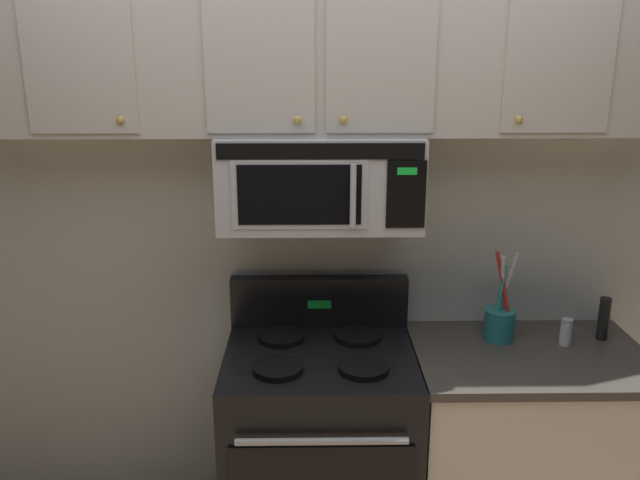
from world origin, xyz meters
The scene contains 8 objects.
back_wall centered at (0.00, 0.79, 1.35)m, with size 5.20×0.10×2.70m, color silver.
stove_range centered at (0.00, 0.42, 0.47)m, with size 0.76×0.69×1.12m.
over_range_microwave centered at (0.00, 0.54, 1.58)m, with size 0.76×0.43×0.35m.
upper_cabinets centered at (0.00, 0.57, 2.02)m, with size 2.50×0.36×0.55m.
counter_segment centered at (0.84, 0.43, 0.45)m, with size 0.93×0.65×0.90m.
utensil_crock_teal centered at (0.74, 0.55, 0.99)m, with size 0.13×0.12×0.37m.
salt_shaker centered at (1.00, 0.49, 0.95)m, with size 0.05×0.05×0.11m.
pepper_mill centered at (1.17, 0.54, 0.99)m, with size 0.04×0.04×0.18m, color black.
Camera 1 is at (-0.04, -1.92, 2.06)m, focal length 36.58 mm.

